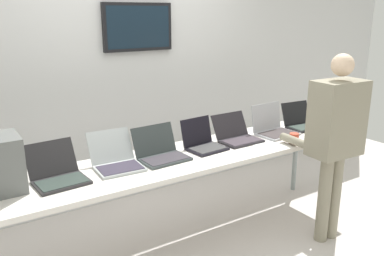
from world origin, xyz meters
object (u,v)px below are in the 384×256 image
(coffee_mug, at_px, (294,138))
(laptop_station_5, at_px, (273,127))
(laptop_station_1, at_px, (116,160))
(laptop_station_3, at_px, (203,142))
(workbench, at_px, (186,161))
(laptop_station_4, at_px, (237,135))
(laptop_station_0, at_px, (58,173))
(laptop_station_6, at_px, (302,122))
(person, at_px, (335,132))
(laptop_station_2, at_px, (161,152))

(coffee_mug, bearing_deg, laptop_station_5, 82.38)
(laptop_station_1, bearing_deg, laptop_station_3, -0.61)
(laptop_station_3, height_order, coffee_mug, laptop_station_3)
(workbench, xyz_separation_m, laptop_station_5, (1.04, 0.06, 0.11))
(laptop_station_4, bearing_deg, laptop_station_1, -179.78)
(laptop_station_0, bearing_deg, coffee_mug, -8.34)
(laptop_station_1, relative_size, laptop_station_6, 1.15)
(laptop_station_0, relative_size, laptop_station_4, 1.08)
(laptop_station_5, xyz_separation_m, person, (0.03, -0.68, 0.12))
(laptop_station_0, relative_size, laptop_station_2, 1.01)
(laptop_station_1, height_order, laptop_station_6, laptop_station_1)
(laptop_station_6, relative_size, coffee_mug, 4.13)
(laptop_station_1, bearing_deg, workbench, -7.35)
(laptop_station_1, xyz_separation_m, laptop_station_6, (2.03, -0.01, -0.00))
(laptop_station_2, bearing_deg, laptop_station_3, 2.71)
(laptop_station_1, bearing_deg, laptop_station_5, -0.50)
(person, bearing_deg, laptop_station_1, 157.13)
(laptop_station_0, xyz_separation_m, laptop_station_3, (1.25, 0.02, 0.00))
(laptop_station_0, distance_m, coffee_mug, 2.05)
(workbench, distance_m, laptop_station_1, 0.60)
(laptop_station_1, distance_m, laptop_station_4, 1.19)
(laptop_station_0, bearing_deg, laptop_station_2, -0.02)
(laptop_station_3, relative_size, coffee_mug, 3.84)
(workbench, relative_size, laptop_station_4, 9.12)
(workbench, relative_size, laptop_station_2, 8.58)
(laptop_station_0, height_order, laptop_station_1, laptop_station_0)
(laptop_station_3, distance_m, person, 1.10)
(laptop_station_3, distance_m, laptop_station_4, 0.39)
(laptop_station_1, xyz_separation_m, person, (1.65, -0.70, 0.13))
(workbench, bearing_deg, laptop_station_1, 172.65)
(workbench, height_order, laptop_station_1, laptop_station_1)
(laptop_station_0, height_order, laptop_station_3, laptop_station_3)
(laptop_station_1, xyz_separation_m, laptop_station_3, (0.80, -0.01, 0.00))
(laptop_station_0, xyz_separation_m, coffee_mug, (2.03, -0.30, -0.01))
(workbench, bearing_deg, laptop_station_0, 177.40)
(workbench, relative_size, laptop_station_3, 10.06)
(laptop_station_6, distance_m, person, 0.80)
(laptop_station_6, relative_size, person, 0.22)
(laptop_station_1, xyz_separation_m, coffee_mug, (1.58, -0.33, -0.01))
(laptop_station_1, distance_m, person, 1.80)
(laptop_station_2, distance_m, laptop_station_5, 1.25)
(laptop_station_4, height_order, laptop_station_6, laptop_station_6)
(person, relative_size, coffee_mug, 18.58)
(laptop_station_6, bearing_deg, person, -118.61)
(laptop_station_4, bearing_deg, laptop_station_2, -177.66)
(laptop_station_3, bearing_deg, laptop_station_2, -177.29)
(person, bearing_deg, laptop_station_4, 123.55)
(laptop_station_2, xyz_separation_m, laptop_station_5, (1.25, 0.01, 0.01))
(laptop_station_1, height_order, laptop_station_2, same)
(laptop_station_1, relative_size, person, 0.26)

